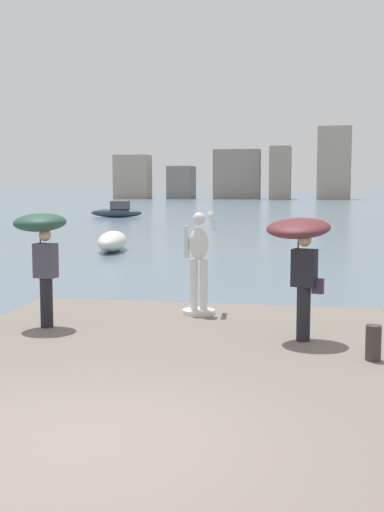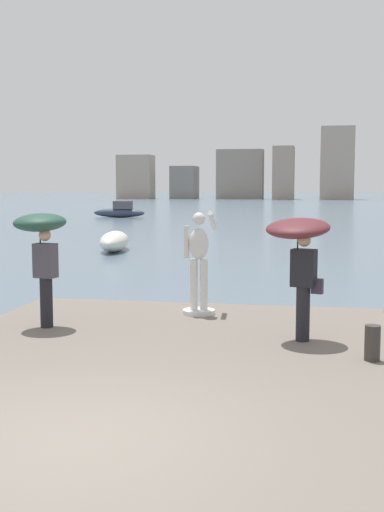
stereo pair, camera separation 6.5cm
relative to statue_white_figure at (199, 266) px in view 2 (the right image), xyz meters
The scene contains 9 objects.
ground_plane 33.60m from the statue_white_figure, 90.16° to the left, with size 400.00×400.00×0.00m, color slate.
pier 4.28m from the statue_white_figure, 91.33° to the right, with size 7.27×10.61×0.40m, color #70665B.
statue_white_figure is the anchor object (origin of this frame).
onlooker_left 3.05m from the statue_white_figure, 147.13° to the right, with size 1.06×1.08×2.02m.
onlooker_right 2.75m from the statue_white_figure, 43.46° to the right, with size 1.28×1.30×2.02m.
mooring_bollard 4.25m from the statue_white_figure, 44.11° to the right, with size 0.22×0.22×0.51m, color #38332D.
boat_mid 46.06m from the statue_white_figure, 108.50° to the left, with size 4.69×1.17×1.45m.
boat_far 16.49m from the statue_white_figure, 112.74° to the left, with size 1.71×3.85×0.87m.
distant_skyline 119.26m from the statue_white_figure, 88.26° to the left, with size 70.19×9.90×13.89m.
Camera 2 is at (2.24, -6.01, 2.90)m, focal length 46.38 mm.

